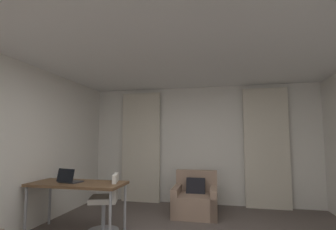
% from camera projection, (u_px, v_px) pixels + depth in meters
% --- Properties ---
extents(wall_window, '(5.12, 0.06, 2.60)m').
position_uv_depth(wall_window, '(201.00, 144.00, 5.65)').
color(wall_window, silver).
rests_on(wall_window, ground).
extents(ceiling, '(5.12, 6.12, 0.06)m').
position_uv_depth(ceiling, '(177.00, 31.00, 2.83)').
color(ceiling, white).
rests_on(ceiling, wall_left).
extents(curtain_left_panel, '(0.90, 0.06, 2.50)m').
position_uv_depth(curtain_left_panel, '(141.00, 146.00, 5.81)').
color(curtain_left_panel, beige).
rests_on(curtain_left_panel, ground).
extents(curtain_right_panel, '(0.90, 0.06, 2.50)m').
position_uv_depth(curtain_right_panel, '(267.00, 147.00, 5.23)').
color(curtain_right_panel, beige).
rests_on(curtain_right_panel, ground).
extents(armchair, '(0.82, 0.78, 0.80)m').
position_uv_depth(armchair, '(195.00, 200.00, 4.73)').
color(armchair, '#997A66').
rests_on(armchair, ground).
extents(desk, '(1.45, 0.64, 0.75)m').
position_uv_depth(desk, '(78.00, 187.00, 3.85)').
color(desk, brown).
rests_on(desk, ground).
extents(desk_chair, '(0.50, 0.50, 0.88)m').
position_uv_depth(desk_chair, '(106.00, 206.00, 3.84)').
color(desk_chair, gray).
rests_on(desk_chair, ground).
extents(laptop, '(0.37, 0.31, 0.22)m').
position_uv_depth(laptop, '(69.00, 180.00, 3.85)').
color(laptop, '#2D2D33').
rests_on(laptop, desk).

